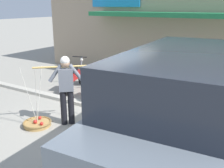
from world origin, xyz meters
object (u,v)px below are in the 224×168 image
(fruit_basket_left_side, at_px, (98,119))
(fruit_basket_right_side, at_px, (37,123))
(fruit_vendor, at_px, (66,86))
(wooden_crate, at_px, (199,108))
(motorcycle_nearest_shop, at_px, (75,77))
(parked_truck, at_px, (180,107))
(motorcycle_third_in_row, at_px, (140,88))
(motorcycle_second_in_row, at_px, (101,83))

(fruit_basket_left_side, distance_m, fruit_basket_right_side, 1.48)
(fruit_vendor, relative_size, wooden_crate, 3.85)
(fruit_basket_right_side, height_order, wooden_crate, fruit_basket_right_side)
(motorcycle_nearest_shop, distance_m, parked_truck, 5.10)
(motorcycle_nearest_shop, bearing_deg, parked_truck, -29.34)
(fruit_basket_right_side, bearing_deg, fruit_vendor, 41.87)
(fruit_basket_left_side, distance_m, motorcycle_nearest_shop, 2.75)
(motorcycle_third_in_row, relative_size, parked_truck, 0.37)
(fruit_basket_right_side, relative_size, motorcycle_nearest_shop, 0.82)
(motorcycle_third_in_row, bearing_deg, fruit_vendor, -110.87)
(motorcycle_second_in_row, distance_m, wooden_crate, 3.01)
(fruit_vendor, distance_m, motorcycle_nearest_shop, 2.76)
(fruit_basket_left_side, distance_m, motorcycle_third_in_row, 1.83)
(fruit_basket_right_side, xyz_separation_m, motorcycle_second_in_row, (0.16, 2.53, 0.38))
(motorcycle_second_in_row, bearing_deg, parked_truck, -35.72)
(fruit_basket_right_side, xyz_separation_m, motorcycle_nearest_shop, (-1.02, 2.70, 0.38))
(fruit_basket_left_side, height_order, motorcycle_second_in_row, fruit_basket_left_side)
(motorcycle_nearest_shop, distance_m, motorcycle_third_in_row, 2.44)
(motorcycle_third_in_row, bearing_deg, motorcycle_nearest_shop, -178.74)
(fruit_basket_right_side, bearing_deg, motorcycle_nearest_shop, 110.81)
(wooden_crate, bearing_deg, motorcycle_third_in_row, -176.89)
(motorcycle_second_in_row, height_order, parked_truck, parked_truck)
(motorcycle_nearest_shop, height_order, wooden_crate, motorcycle_nearest_shop)
(wooden_crate, bearing_deg, motorcycle_second_in_row, -174.06)
(fruit_basket_right_side, relative_size, motorcycle_second_in_row, 0.80)
(motorcycle_second_in_row, distance_m, motorcycle_third_in_row, 1.27)
(fruit_basket_left_side, xyz_separation_m, wooden_crate, (2.03, 1.85, 0.09))
(motorcycle_nearest_shop, relative_size, parked_truck, 0.36)
(wooden_crate, bearing_deg, motorcycle_nearest_shop, -177.97)
(fruit_basket_right_side, xyz_separation_m, motorcycle_third_in_row, (1.41, 2.75, 0.38))
(fruit_basket_right_side, distance_m, motorcycle_second_in_row, 2.57)
(fruit_basket_left_side, relative_size, parked_truck, 0.30)
(fruit_vendor, xyz_separation_m, parked_truck, (2.83, -0.27, 0.15))
(fruit_vendor, distance_m, parked_truck, 2.84)
(fruit_basket_right_side, height_order, motorcycle_second_in_row, fruit_basket_right_side)
(fruit_basket_right_side, distance_m, wooden_crate, 4.24)
(motorcycle_third_in_row, xyz_separation_m, wooden_crate, (1.73, 0.09, -0.29))
(fruit_basket_left_side, xyz_separation_m, parked_truck, (2.27, -0.77, 1.06))
(fruit_basket_right_side, height_order, parked_truck, parked_truck)
(fruit_vendor, relative_size, fruit_basket_right_side, 1.17)
(fruit_basket_right_side, bearing_deg, fruit_basket_left_side, 41.89)
(motorcycle_third_in_row, distance_m, parked_truck, 3.27)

